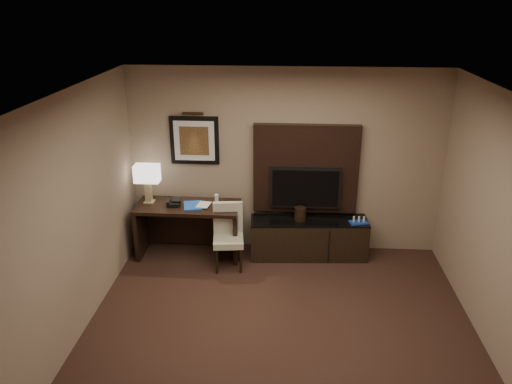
# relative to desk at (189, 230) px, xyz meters

# --- Properties ---
(floor) EXTENTS (4.50, 5.00, 0.01)m
(floor) POSITION_rel_desk_xyz_m (1.37, -2.13, -0.40)
(floor) COLOR black
(floor) RESTS_ON ground
(ceiling) EXTENTS (4.50, 5.00, 0.01)m
(ceiling) POSITION_rel_desk_xyz_m (1.37, -2.13, 2.30)
(ceiling) COLOR silver
(ceiling) RESTS_ON wall_back
(wall_back) EXTENTS (4.50, 0.01, 2.70)m
(wall_back) POSITION_rel_desk_xyz_m (1.37, 0.37, 0.95)
(wall_back) COLOR gray
(wall_back) RESTS_ON floor
(wall_left) EXTENTS (0.01, 5.00, 2.70)m
(wall_left) POSITION_rel_desk_xyz_m (-0.88, -2.13, 0.95)
(wall_left) COLOR gray
(wall_left) RESTS_ON floor
(desk) EXTENTS (1.49, 0.66, 0.79)m
(desk) POSITION_rel_desk_xyz_m (0.00, 0.00, 0.00)
(desk) COLOR black
(desk) RESTS_ON floor
(credenza) EXTENTS (1.70, 0.58, 0.58)m
(credenza) POSITION_rel_desk_xyz_m (1.74, 0.07, -0.11)
(credenza) COLOR black
(credenza) RESTS_ON floor
(tv_wall_panel) EXTENTS (1.50, 0.12, 1.30)m
(tv_wall_panel) POSITION_rel_desk_xyz_m (1.67, 0.31, 0.87)
(tv_wall_panel) COLOR black
(tv_wall_panel) RESTS_ON wall_back
(tv) EXTENTS (1.00, 0.08, 0.60)m
(tv) POSITION_rel_desk_xyz_m (1.67, 0.21, 0.62)
(tv) COLOR black
(tv) RESTS_ON tv_wall_panel
(artwork) EXTENTS (0.70, 0.04, 0.70)m
(artwork) POSITION_rel_desk_xyz_m (0.07, 0.35, 1.25)
(artwork) COLOR black
(artwork) RESTS_ON wall_back
(picture_light) EXTENTS (0.04, 0.04, 0.30)m
(picture_light) POSITION_rel_desk_xyz_m (0.07, 0.31, 1.65)
(picture_light) COLOR #412915
(picture_light) RESTS_ON wall_back
(desk_chair) EXTENTS (0.47, 0.52, 0.86)m
(desk_chair) POSITION_rel_desk_xyz_m (0.62, -0.34, 0.03)
(desk_chair) COLOR beige
(desk_chair) RESTS_ON floor
(table_lamp) EXTENTS (0.42, 0.29, 0.63)m
(table_lamp) POSITION_rel_desk_xyz_m (-0.57, 0.06, 0.71)
(table_lamp) COLOR tan
(table_lamp) RESTS_ON desk
(desk_phone) EXTENTS (0.19, 0.18, 0.09)m
(desk_phone) POSITION_rel_desk_xyz_m (-0.19, -0.03, 0.44)
(desk_phone) COLOR black
(desk_phone) RESTS_ON desk
(blue_folder) EXTENTS (0.31, 0.37, 0.02)m
(blue_folder) POSITION_rel_desk_xyz_m (0.08, -0.04, 0.41)
(blue_folder) COLOR #1B4FB5
(blue_folder) RESTS_ON desk
(book) EXTENTS (0.18, 0.05, 0.24)m
(book) POSITION_rel_desk_xyz_m (0.14, 0.00, 0.51)
(book) COLOR #B5AC8E
(book) RESTS_ON desk
(water_bottle) EXTENTS (0.06, 0.06, 0.16)m
(water_bottle) POSITION_rel_desk_xyz_m (0.42, 0.02, 0.48)
(water_bottle) COLOR silver
(water_bottle) RESTS_ON desk
(ice_bucket) EXTENTS (0.21, 0.21, 0.19)m
(ice_bucket) POSITION_rel_desk_xyz_m (1.61, 0.07, 0.28)
(ice_bucket) COLOR black
(ice_bucket) RESTS_ON credenza
(minibar_tray) EXTENTS (0.28, 0.21, 0.09)m
(minibar_tray) POSITION_rel_desk_xyz_m (2.44, 0.02, 0.23)
(minibar_tray) COLOR #173996
(minibar_tray) RESTS_ON credenza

